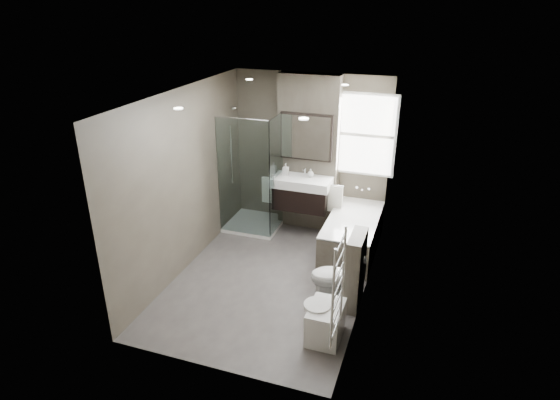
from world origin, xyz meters
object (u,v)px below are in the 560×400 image
at_px(toilet, 337,276).
at_px(bidet, 325,321).
at_px(bathtub, 352,233).
at_px(vanity, 302,193).

distance_m(toilet, bidet, 0.80).
relative_size(bathtub, bidet, 2.93).
distance_m(vanity, bathtub, 1.07).
relative_size(vanity, toilet, 1.38).
xyz_separation_m(vanity, bidet, (1.01, -2.44, -0.52)).
bearing_deg(bidet, vanity, 112.53).
xyz_separation_m(vanity, bathtub, (0.92, -0.33, -0.43)).
height_order(vanity, bathtub, vanity).
distance_m(vanity, toilet, 1.96).
bearing_deg(vanity, bidet, -67.47).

